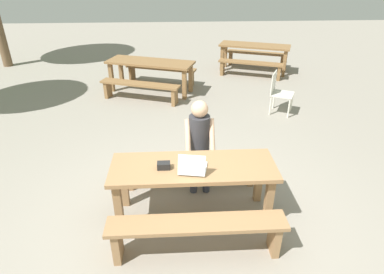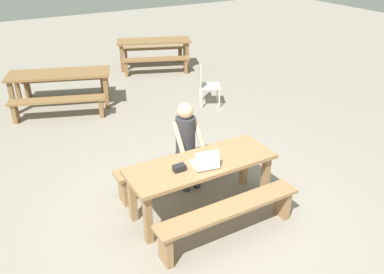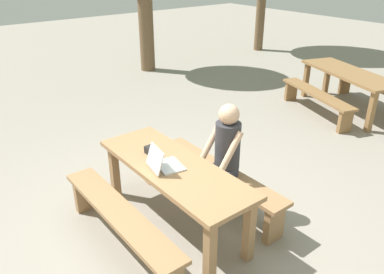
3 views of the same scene
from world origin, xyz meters
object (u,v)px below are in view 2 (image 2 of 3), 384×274
Objects in this scene: laptop at (205,162)px; picnic_table_mid at (59,78)px; plastic_chair at (206,84)px; picnic_table_rear at (154,45)px; picnic_table_front at (202,170)px; person_seated at (187,139)px; small_pouch at (179,168)px.

laptop is 0.17× the size of picnic_table_mid.
plastic_chair reaches higher than picnic_table_rear.
plastic_chair reaches higher than picnic_table_mid.
picnic_table_front is 0.21m from laptop.
picnic_table_front is at bearing 174.02° from plastic_chair.
picnic_table_mid is (-0.89, 3.94, -0.12)m from person_seated.
picnic_table_rear is (2.13, 6.18, -0.16)m from laptop.
picnic_table_rear reaches higher than picnic_table_mid.
laptop is 0.34m from small_pouch.
small_pouch is 0.07× the size of picnic_table_rear.
picnic_table_rear is (2.46, 6.11, -0.14)m from small_pouch.
picnic_table_mid is (-0.75, 4.66, -0.16)m from laptop.
picnic_table_mid is at bearing -131.52° from picnic_table_rear.
small_pouch is (-0.35, -0.04, 0.16)m from picnic_table_front.
picnic_table_rear is at bearing 69.92° from person_seated.
laptop is 4.72m from picnic_table_mid.
laptop reaches higher than small_pouch.
picnic_table_rear is (2.12, 6.07, 0.02)m from picnic_table_front.
plastic_chair is at bearing -111.51° from laptop.
picnic_table_mid is at bearing 102.68° from person_seated.
picnic_table_front is 13.01× the size of small_pouch.
plastic_chair is (1.99, 3.22, -0.34)m from laptop.
person_seated is 0.59× the size of picnic_table_mid.
person_seated is at bearing -57.69° from picnic_table_mid.
person_seated reaches higher than laptop.
person_seated is at bearing 78.86° from picnic_table_front.
small_pouch is 0.17× the size of plastic_chair.
picnic_table_front is 0.95× the size of picnic_table_rear.
plastic_chair is at bearing -8.01° from picnic_table_mid.
small_pouch is 0.80m from person_seated.
small_pouch is (-0.33, 0.07, -0.02)m from laptop.
picnic_table_mid is (-2.74, 1.44, 0.18)m from plastic_chair.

